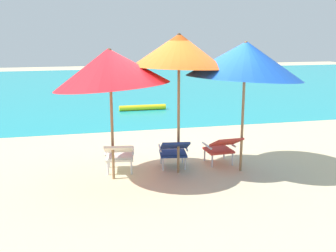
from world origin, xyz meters
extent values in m
plane|color=beige|center=(0.00, 4.00, 0.00)|extent=(40.00, 40.00, 0.00)
cube|color=teal|center=(0.00, 12.15, 0.00)|extent=(40.00, 18.00, 0.01)
cylinder|color=yellow|center=(0.39, 5.96, 0.10)|extent=(1.60, 0.18, 0.18)
cube|color=silver|center=(-1.05, 0.02, 0.28)|extent=(0.58, 0.57, 0.04)
cube|color=silver|center=(-1.10, -0.34, 0.55)|extent=(0.59, 0.58, 0.27)
cylinder|color=silver|center=(-1.24, 0.26, 0.13)|extent=(0.04, 0.04, 0.26)
cylinder|color=silver|center=(-0.81, 0.20, 0.13)|extent=(0.04, 0.04, 0.26)
cylinder|color=silver|center=(-1.30, -0.16, 0.13)|extent=(0.04, 0.04, 0.26)
cylinder|color=silver|center=(-0.87, -0.22, 0.13)|extent=(0.04, 0.04, 0.26)
cube|color=silver|center=(-1.31, 0.06, 0.40)|extent=(0.10, 0.50, 0.03)
cube|color=silver|center=(-0.80, -0.02, 0.40)|extent=(0.10, 0.50, 0.03)
cube|color=navy|center=(0.01, 0.02, 0.28)|extent=(0.58, 0.56, 0.04)
cube|color=navy|center=(-0.04, -0.34, 0.55)|extent=(0.58, 0.58, 0.27)
cylinder|color=silver|center=(-0.18, 0.26, 0.13)|extent=(0.04, 0.04, 0.26)
cylinder|color=silver|center=(0.25, 0.20, 0.13)|extent=(0.04, 0.04, 0.26)
cylinder|color=silver|center=(-0.24, -0.15, 0.13)|extent=(0.04, 0.04, 0.26)
cylinder|color=silver|center=(0.20, -0.21, 0.13)|extent=(0.04, 0.04, 0.26)
cube|color=silver|center=(-0.25, 0.06, 0.40)|extent=(0.10, 0.50, 0.03)
cube|color=silver|center=(0.27, -0.01, 0.40)|extent=(0.10, 0.50, 0.03)
cube|color=red|center=(0.97, 0.03, 0.28)|extent=(0.55, 0.53, 0.04)
cube|color=red|center=(0.99, -0.33, 0.55)|extent=(0.55, 0.54, 0.27)
cylinder|color=silver|center=(0.74, 0.23, 0.13)|extent=(0.04, 0.04, 0.26)
cylinder|color=silver|center=(1.18, 0.25, 0.13)|extent=(0.04, 0.04, 0.26)
cylinder|color=silver|center=(0.76, -0.19, 0.13)|extent=(0.04, 0.04, 0.26)
cylinder|color=silver|center=(1.20, -0.17, 0.13)|extent=(0.04, 0.04, 0.26)
cube|color=silver|center=(0.71, 0.02, 0.40)|extent=(0.06, 0.50, 0.03)
cube|color=silver|center=(1.23, 0.05, 0.40)|extent=(0.06, 0.50, 0.03)
cylinder|color=olive|center=(-1.22, -0.39, 0.88)|extent=(0.05, 0.05, 1.75)
cone|color=red|center=(-1.22, -0.39, 2.05)|extent=(2.92, 2.91, 0.84)
sphere|color=#4C3823|center=(-1.22, -0.39, 2.34)|extent=(0.07, 0.07, 0.07)
cylinder|color=olive|center=(0.03, -0.33, 1.02)|extent=(0.05, 0.05, 2.05)
cone|color=#EA5619|center=(0.03, -0.33, 2.32)|extent=(2.45, 2.45, 0.70)
sphere|color=#4C3823|center=(0.03, -0.33, 2.59)|extent=(0.07, 0.07, 0.07)
cylinder|color=olive|center=(1.24, -0.50, 0.92)|extent=(0.05, 0.05, 1.84)
cone|color=blue|center=(1.24, -0.50, 2.15)|extent=(2.99, 2.98, 0.83)
sphere|color=#4C3823|center=(1.24, -0.50, 2.45)|extent=(0.07, 0.07, 0.07)
camera|label=1|loc=(-1.83, -7.45, 2.68)|focal=43.11mm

